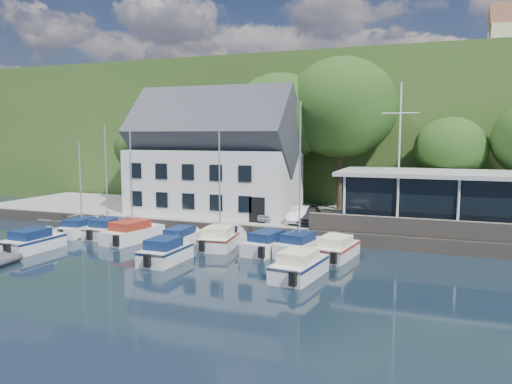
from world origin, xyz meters
TOP-DOWN VIEW (x-y plane):
  - ground at (0.00, 0.00)m, footprint 180.00×180.00m
  - quay at (0.00, 17.50)m, footprint 60.00×13.00m
  - quay_face at (0.00, 11.00)m, footprint 60.00×0.30m
  - hillside at (0.00, 62.00)m, footprint 160.00×75.00m
  - field_patch at (8.00, 70.00)m, footprint 50.00×30.00m
  - harbor_building at (-7.00, 16.50)m, footprint 14.40×8.20m
  - club_pavilion at (11.00, 16.00)m, footprint 13.20×7.20m
  - seawall at (12.00, 11.40)m, footprint 18.00×0.50m
  - gangway at (-16.50, 9.00)m, footprint 1.20×6.00m
  - car_silver at (-1.25, 13.92)m, footprint 2.31×3.65m
  - car_white at (1.60, 13.82)m, footprint 1.37×3.83m
  - car_dgrey at (2.28, 13.90)m, footprint 2.33×4.49m
  - car_blue at (5.71, 13.87)m, footprint 2.52×3.84m
  - flagpole at (9.01, 12.79)m, footprint 2.49×0.20m
  - tree_0 at (-17.64, 21.48)m, footprint 5.99×5.99m
  - tree_1 at (-13.18, 21.65)m, footprint 6.96×6.96m
  - tree_2 at (-2.50, 21.23)m, footprint 9.17×9.17m
  - tree_3 at (3.08, 22.04)m, footprint 10.11×10.11m
  - tree_4 at (12.46, 22.24)m, footprint 6.10×6.10m
  - boat_r1_0 at (-14.43, 7.82)m, footprint 1.94×6.21m
  - boat_r1_1 at (-11.98, 7.82)m, footprint 2.10×5.60m
  - boat_r1_2 at (-9.32, 7.20)m, footprint 3.49×7.25m
  - boat_r1_3 at (-5.18, 7.06)m, footprint 1.82×6.21m
  - boat_r1_4 at (-2.39, 7.54)m, footprint 2.96×5.97m
  - boat_r1_5 at (1.18, 7.38)m, footprint 3.03×6.36m
  - boat_r1_6 at (3.28, 7.65)m, footprint 3.03×6.07m
  - boat_r1_7 at (5.75, 7.49)m, footprint 2.93×5.95m
  - boat_r2_0 at (-13.84, 2.27)m, footprint 2.37×6.10m
  - boat_r2_2 at (-3.84, 2.71)m, footprint 2.15×5.42m
  - boat_r2_4 at (4.76, 2.40)m, footprint 2.90×6.21m

SIDE VIEW (x-z plane):
  - ground at x=0.00m, z-range 0.00..0.00m
  - gangway at x=-16.50m, z-range -0.70..0.70m
  - quay at x=0.00m, z-range 0.00..1.00m
  - quay_face at x=0.00m, z-range 0.00..1.00m
  - boat_r1_3 at x=-5.18m, z-range 0.00..1.36m
  - boat_r1_7 at x=5.75m, z-range 0.00..1.44m
  - boat_r1_5 at x=1.18m, z-range 0.00..1.47m
  - boat_r2_0 at x=-13.84m, z-range 0.00..1.50m
  - boat_r2_2 at x=-3.84m, z-range 0.00..1.55m
  - boat_r2_4 at x=4.76m, z-range 0.00..1.55m
  - car_silver at x=-1.25m, z-range 1.00..2.16m
  - seawall at x=12.00m, z-range 1.00..2.20m
  - car_blue at x=5.71m, z-range 1.00..2.22m
  - car_dgrey at x=2.28m, z-range 1.00..2.25m
  - car_white at x=1.60m, z-range 1.00..2.26m
  - club_pavilion at x=11.00m, z-range 1.00..5.10m
  - boat_r1_0 at x=-14.43m, z-range 0.00..8.20m
  - boat_r1_6 at x=3.28m, z-range 0.00..8.94m
  - boat_r1_1 at x=-11.98m, z-range 0.00..9.09m
  - boat_r1_4 at x=-2.39m, z-range 0.00..9.18m
  - boat_r1_2 at x=-9.32m, z-range 0.00..9.55m
  - tree_0 at x=-17.64m, z-range 1.00..9.19m
  - tree_4 at x=12.46m, z-range 1.00..9.34m
  - harbor_building at x=-7.00m, z-range 1.00..9.70m
  - tree_1 at x=-13.18m, z-range 1.00..10.51m
  - flagpole at x=9.01m, z-range 1.00..11.39m
  - tree_2 at x=-2.50m, z-range 1.00..13.53m
  - tree_3 at x=3.08m, z-range 1.00..14.82m
  - hillside at x=0.00m, z-range 0.00..16.00m
  - field_patch at x=8.00m, z-range 16.00..16.30m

